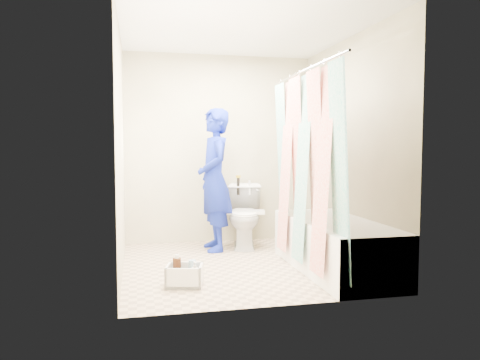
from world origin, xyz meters
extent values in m
plane|color=tan|center=(0.00, 0.00, 0.00)|extent=(2.60, 2.60, 0.00)
cube|color=white|center=(0.00, 0.00, 2.40)|extent=(2.40, 2.60, 0.02)
cube|color=beige|center=(0.00, 1.30, 1.20)|extent=(2.40, 0.02, 2.40)
cube|color=beige|center=(0.00, -1.30, 1.20)|extent=(2.40, 0.02, 2.40)
cube|color=beige|center=(-1.20, 0.00, 1.20)|extent=(0.02, 2.60, 2.40)
cube|color=beige|center=(1.20, 0.00, 1.20)|extent=(0.02, 2.60, 2.40)
cube|color=white|center=(0.85, -0.43, 0.25)|extent=(0.70, 1.75, 0.50)
cube|color=white|center=(0.85, -0.43, 0.46)|extent=(0.58, 1.63, 0.06)
cylinder|color=silver|center=(0.52, -0.43, 1.95)|extent=(0.02, 1.90, 0.02)
cube|color=white|center=(0.52, -0.43, 1.02)|extent=(0.06, 1.75, 1.80)
imported|color=white|center=(0.24, 0.87, 0.38)|extent=(0.58, 0.82, 0.76)
cube|color=white|center=(0.21, 0.75, 0.45)|extent=(0.50, 0.30, 0.04)
cylinder|color=black|center=(0.20, 1.08, 0.73)|extent=(0.04, 0.04, 0.22)
cylinder|color=gold|center=(0.20, 1.08, 0.85)|extent=(0.06, 0.06, 0.03)
cylinder|color=white|center=(0.34, 1.05, 0.71)|extent=(0.03, 0.03, 0.18)
imported|color=#0F389B|center=(-0.15, 0.77, 0.84)|extent=(0.44, 0.64, 1.68)
cube|color=white|center=(-0.65, -0.62, 0.02)|extent=(0.36, 0.32, 0.03)
cube|color=white|center=(-0.80, -0.58, 0.09)|extent=(0.08, 0.25, 0.19)
cube|color=white|center=(-0.51, -0.65, 0.09)|extent=(0.08, 0.25, 0.19)
cube|color=white|center=(-0.68, -0.73, 0.09)|extent=(0.31, 0.09, 0.19)
cube|color=white|center=(-0.63, -0.51, 0.09)|extent=(0.31, 0.09, 0.19)
cylinder|color=#391A0B|center=(-0.72, -0.56, 0.14)|extent=(0.07, 0.07, 0.21)
cylinder|color=white|center=(-0.58, -0.58, 0.13)|extent=(0.07, 0.07, 0.19)
cylinder|color=beige|center=(-0.65, -0.67, 0.10)|extent=(0.05, 0.05, 0.14)
cylinder|color=#391A0B|center=(-0.74, -0.66, 0.06)|extent=(0.06, 0.06, 0.06)
cylinder|color=gold|center=(-0.74, -0.66, 0.10)|extent=(0.06, 0.06, 0.01)
imported|color=white|center=(-0.57, -0.68, 0.13)|extent=(0.10, 0.10, 0.20)
camera|label=1|loc=(-1.06, -4.67, 1.22)|focal=35.00mm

